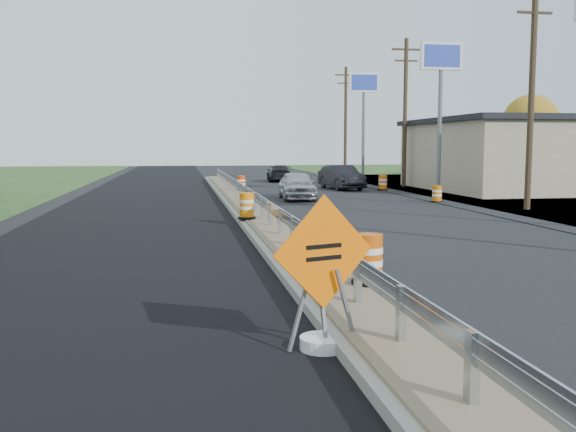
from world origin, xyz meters
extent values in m
plane|color=black|center=(0.00, 0.00, 0.00)|extent=(140.00, 140.00, 0.00)
cube|color=black|center=(-4.40, 10.00, 0.01)|extent=(7.20, 120.00, 0.01)
cube|color=gray|center=(0.00, 8.00, 0.09)|extent=(1.60, 55.00, 0.18)
cube|color=brown|center=(0.00, 8.00, 0.20)|extent=(1.25, 55.00, 0.05)
cube|color=silver|center=(0.00, -10.00, 0.58)|extent=(0.10, 0.15, 0.70)
cube|color=silver|center=(0.00, -8.00, 0.58)|extent=(0.10, 0.15, 0.70)
cube|color=silver|center=(0.00, -6.00, 0.58)|extent=(0.10, 0.15, 0.70)
cube|color=silver|center=(0.00, -4.00, 0.58)|extent=(0.10, 0.15, 0.70)
cube|color=silver|center=(0.00, -2.00, 0.58)|extent=(0.10, 0.15, 0.70)
cube|color=silver|center=(0.00, 0.00, 0.58)|extent=(0.10, 0.15, 0.70)
cube|color=silver|center=(0.00, 2.00, 0.58)|extent=(0.10, 0.15, 0.70)
cube|color=silver|center=(0.00, 4.00, 0.58)|extent=(0.10, 0.15, 0.70)
cube|color=silver|center=(0.00, 6.00, 0.58)|extent=(0.10, 0.15, 0.70)
cube|color=silver|center=(0.00, 8.00, 0.58)|extent=(0.10, 0.15, 0.70)
cube|color=silver|center=(0.00, 10.00, 0.58)|extent=(0.10, 0.15, 0.70)
cube|color=silver|center=(0.00, 12.00, 0.58)|extent=(0.10, 0.15, 0.70)
cube|color=silver|center=(0.00, 14.00, 0.58)|extent=(0.10, 0.15, 0.70)
cube|color=silver|center=(0.00, 16.00, 0.58)|extent=(0.10, 0.15, 0.70)
cube|color=silver|center=(0.00, 18.00, 0.58)|extent=(0.10, 0.15, 0.70)
cube|color=silver|center=(0.00, 20.00, 0.58)|extent=(0.10, 0.15, 0.70)
cube|color=silver|center=(0.00, 22.00, 0.58)|extent=(0.10, 0.15, 0.70)
cube|color=silver|center=(0.00, 24.00, 0.58)|extent=(0.10, 0.15, 0.70)
cube|color=silver|center=(0.00, 26.00, 0.58)|extent=(0.10, 0.15, 0.70)
cube|color=silver|center=(0.00, 28.00, 0.58)|extent=(0.10, 0.15, 0.70)
cube|color=silver|center=(0.00, 30.00, 0.58)|extent=(0.10, 0.15, 0.70)
cube|color=silver|center=(0.00, 32.00, 0.58)|extent=(0.10, 0.15, 0.70)
cube|color=silver|center=(0.00, 9.00, 0.78)|extent=(0.04, 46.00, 0.34)
cube|color=silver|center=(0.00, 9.00, 0.70)|extent=(0.06, 46.00, 0.03)
cube|color=silver|center=(0.00, 9.00, 0.86)|extent=(0.06, 46.00, 0.03)
cube|color=black|center=(12.05, 20.00, 1.60)|extent=(0.08, 7.20, 2.20)
cylinder|color=slate|center=(10.50, 16.00, 3.40)|extent=(0.22, 0.22, 6.80)
cube|color=white|center=(10.50, 16.00, 7.20)|extent=(2.20, 0.25, 1.40)
cube|color=#263FB2|center=(10.50, 16.00, 7.20)|extent=(1.90, 0.30, 1.10)
cylinder|color=slate|center=(10.50, 30.00, 3.40)|extent=(0.22, 0.22, 6.80)
cube|color=white|center=(10.50, 30.00, 7.20)|extent=(2.20, 0.25, 1.40)
cube|color=#263FB2|center=(10.50, 30.00, 7.20)|extent=(1.90, 0.30, 1.10)
cylinder|color=#473523|center=(11.50, 9.00, 4.70)|extent=(0.26, 0.26, 9.40)
cube|color=#473523|center=(11.50, 9.00, 8.00)|extent=(1.50, 0.10, 0.10)
cylinder|color=#473523|center=(11.50, 24.00, 4.70)|extent=(0.26, 0.26, 9.40)
cube|color=#473523|center=(11.50, 24.00, 8.70)|extent=(1.90, 0.12, 0.12)
cube|color=#473523|center=(11.50, 24.00, 8.00)|extent=(1.50, 0.10, 0.10)
cylinder|color=#473523|center=(11.50, 39.00, 4.70)|extent=(0.26, 0.26, 9.40)
cube|color=#473523|center=(11.50, 39.00, 8.70)|extent=(1.90, 0.12, 0.12)
cube|color=#473523|center=(11.50, 39.00, 8.00)|extent=(1.50, 0.10, 0.10)
cylinder|color=#473523|center=(26.00, 34.00, 1.54)|extent=(0.36, 0.36, 3.08)
sphere|color=#B98027|center=(26.00, 34.00, 4.55)|extent=(4.62, 4.62, 4.62)
cylinder|color=white|center=(-0.90, -7.54, 0.09)|extent=(0.62, 0.62, 0.18)
cube|color=slate|center=(-1.21, -7.54, 0.55)|extent=(0.36, 0.16, 1.07)
cube|color=slate|center=(-0.59, -7.54, 0.55)|extent=(0.36, 0.16, 1.07)
cube|color=slate|center=(-0.90, -7.49, 0.55)|extent=(0.13, 0.27, 1.09)
cube|color=#E45F04|center=(-0.90, -7.54, 1.31)|extent=(1.42, 0.53, 1.49)
cube|color=black|center=(-0.90, -7.57, 1.39)|extent=(0.50, 0.19, 0.06)
cube|color=black|center=(-0.90, -7.57, 1.23)|extent=(0.50, 0.19, 0.06)
cylinder|color=black|center=(0.55, -4.74, 0.27)|extent=(0.61, 0.61, 0.08)
cylinder|color=#D65209|center=(0.55, -4.74, 0.70)|extent=(0.49, 0.49, 0.85)
cylinder|color=white|center=(0.55, -4.74, 0.84)|extent=(0.50, 0.50, 0.11)
cylinder|color=white|center=(0.55, -4.74, 0.62)|extent=(0.50, 0.50, 0.11)
cylinder|color=black|center=(-0.55, 5.67, 0.27)|extent=(0.60, 0.60, 0.08)
cylinder|color=orange|center=(-0.55, 5.67, 0.69)|extent=(0.48, 0.48, 0.84)
cylinder|color=white|center=(-0.55, 5.67, 0.83)|extent=(0.49, 0.49, 0.11)
cylinder|color=white|center=(-0.55, 5.67, 0.61)|extent=(0.49, 0.49, 0.11)
cylinder|color=black|center=(0.55, 19.24, 0.27)|extent=(0.55, 0.55, 0.07)
cylinder|color=red|center=(0.55, 19.24, 0.65)|extent=(0.44, 0.44, 0.77)
cylinder|color=white|center=(0.55, 19.24, 0.78)|extent=(0.45, 0.45, 0.10)
cylinder|color=white|center=(0.55, 19.24, 0.58)|extent=(0.45, 0.45, 0.10)
cylinder|color=black|center=(9.20, 13.00, 0.04)|extent=(0.55, 0.55, 0.07)
cylinder|color=orange|center=(9.20, 13.00, 0.42)|extent=(0.44, 0.44, 0.76)
cylinder|color=white|center=(9.20, 13.00, 0.55)|extent=(0.45, 0.45, 0.10)
cylinder|color=white|center=(9.20, 13.00, 0.35)|extent=(0.45, 0.45, 0.10)
cylinder|color=black|center=(9.20, 21.24, 0.04)|extent=(0.63, 0.63, 0.08)
cylinder|color=#FF640A|center=(9.20, 21.24, 0.48)|extent=(0.50, 0.50, 0.88)
cylinder|color=white|center=(9.20, 21.24, 0.63)|extent=(0.52, 0.52, 0.11)
cylinder|color=white|center=(9.20, 21.24, 0.40)|extent=(0.52, 0.52, 0.11)
cylinder|color=black|center=(9.20, 27.93, 0.04)|extent=(0.65, 0.65, 0.09)
cylinder|color=orange|center=(9.20, 27.93, 0.50)|extent=(0.52, 0.52, 0.91)
cylinder|color=white|center=(9.20, 27.93, 0.65)|extent=(0.53, 0.53, 0.12)
cylinder|color=white|center=(9.20, 27.93, 0.41)|extent=(0.53, 0.53, 0.12)
imported|color=#AEADB2|center=(3.00, 15.74, 0.70)|extent=(1.91, 4.22, 1.41)
imported|color=black|center=(7.00, 22.61, 0.74)|extent=(2.08, 4.63, 1.47)
imported|color=black|center=(4.53, 31.71, 0.61)|extent=(2.11, 4.37, 1.23)
camera|label=1|loc=(-2.71, -15.54, 2.68)|focal=40.00mm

